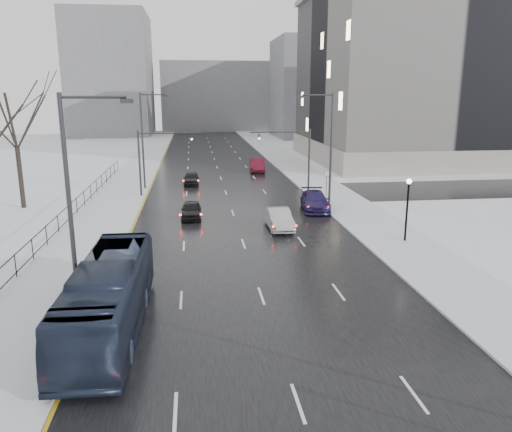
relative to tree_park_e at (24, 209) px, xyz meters
name	(u,v)px	position (x,y,z in m)	size (l,w,h in m)	color
road	(220,176)	(18.20, 16.00, 0.02)	(16.00, 150.00, 0.04)	black
cross_road	(227,195)	(18.20, 4.00, 0.02)	(130.00, 10.00, 0.04)	black
sidewalk_left	(133,177)	(7.70, 16.00, 0.08)	(5.00, 150.00, 0.16)	silver
sidewalk_right	(303,173)	(28.70, 16.00, 0.08)	(5.00, 150.00, 0.16)	silver
park_strip	(52,179)	(-1.80, 16.00, 0.06)	(14.00, 150.00, 0.12)	white
tree_park_e	(24,209)	(0.00, 0.00, 0.00)	(9.45, 9.45, 13.50)	black
iron_fence	(37,243)	(5.20, -14.00, 0.91)	(0.06, 70.00, 1.30)	black
streetlight_r_mid	(329,146)	(26.37, -4.00, 5.62)	(2.95, 0.25, 10.00)	#2D2D33
streetlight_l_near	(75,200)	(10.03, -24.00, 5.62)	(2.95, 0.25, 10.00)	#2D2D33
streetlight_l_far	(144,136)	(10.03, 8.00, 5.62)	(2.95, 0.25, 10.00)	#2D2D33
lamppost_r_mid	(408,201)	(29.20, -14.00, 2.94)	(0.36, 0.36, 4.28)	black
mast_signal_right	(299,153)	(25.53, 4.00, 4.11)	(6.10, 0.33, 6.50)	#2D2D33
mast_signal_left	(150,155)	(10.87, 4.00, 4.11)	(6.10, 0.33, 6.50)	#2D2D33
no_uturn_sign	(327,177)	(27.40, 0.00, 2.30)	(0.60, 0.06, 2.70)	#2D2D33
civic_building	(447,84)	(53.20, 28.00, 11.21)	(41.00, 31.00, 24.80)	gray
bldg_far_right	(327,88)	(46.20, 71.00, 11.00)	(24.00, 20.00, 22.00)	slate
bldg_far_left	(111,75)	(-3.80, 81.00, 14.00)	(18.00, 22.00, 28.00)	slate
bldg_far_center	(218,97)	(22.20, 96.00, 9.00)	(30.00, 18.00, 18.00)	slate
bus	(109,296)	(11.28, -24.84, 1.58)	(2.59, 11.08, 3.09)	#20293E
sedan_center_near	(191,210)	(14.70, -5.35, 0.72)	(1.60, 3.98, 1.35)	black
sedan_right_near	(279,219)	(21.22, -9.46, 0.81)	(1.63, 4.67, 1.54)	#A3A3A6
sedan_right_far	(315,201)	(25.40, -3.72, 0.84)	(2.23, 5.49, 1.59)	#251A4F
sedan_center_far	(191,178)	(14.70, 10.15, 0.73)	(1.64, 4.07, 1.39)	black
sedan_right_distant	(257,165)	(23.18, 18.67, 0.88)	(1.78, 5.10, 1.68)	#540E1D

